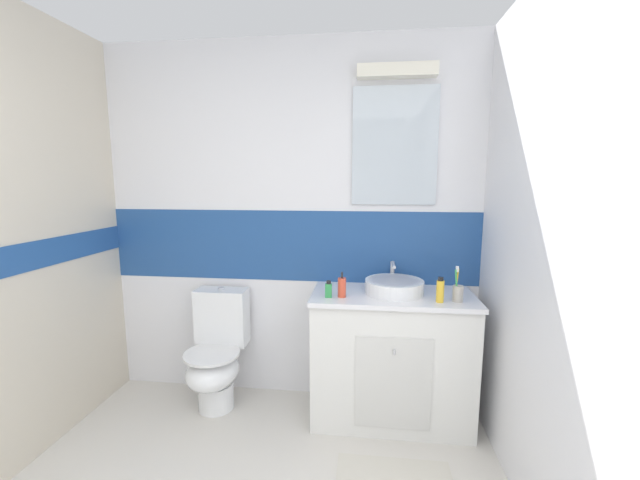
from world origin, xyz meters
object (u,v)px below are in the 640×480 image
at_px(toothbrush_cup, 458,292).
at_px(soap_dispenser, 342,287).
at_px(toilet, 217,354).
at_px(deodorant_spray_can, 440,291).
at_px(perfume_flask_small, 329,289).
at_px(sink_basin, 394,286).

height_order(toothbrush_cup, soap_dispenser, toothbrush_cup).
xyz_separation_m(toilet, soap_dispenser, (0.87, -0.12, 0.54)).
bearing_deg(deodorant_spray_can, perfume_flask_small, 178.66).
distance_m(sink_basin, toothbrush_cup, 0.39).
bearing_deg(toothbrush_cup, toilet, 175.32).
bearing_deg(toilet, perfume_flask_small, -9.76).
bearing_deg(soap_dispenser, perfume_flask_small, -167.85).
height_order(toilet, soap_dispenser, soap_dispenser).
relative_size(toothbrush_cup, perfume_flask_small, 2.03).
bearing_deg(toilet, deodorant_spray_can, -5.95).
xyz_separation_m(toothbrush_cup, perfume_flask_small, (-0.76, -0.01, -0.01)).
xyz_separation_m(toilet, deodorant_spray_can, (1.45, -0.15, 0.55)).
bearing_deg(sink_basin, deodorant_spray_can, -32.45).
distance_m(toothbrush_cup, deodorant_spray_can, 0.11).
height_order(sink_basin, soap_dispenser, sink_basin).
bearing_deg(toothbrush_cup, sink_basin, 159.01).
bearing_deg(toothbrush_cup, perfume_flask_small, -179.37).
xyz_separation_m(deodorant_spray_can, perfume_flask_small, (-0.66, 0.02, -0.02)).
distance_m(soap_dispenser, deodorant_spray_can, 0.58).
distance_m(sink_basin, perfume_flask_small, 0.43).
xyz_separation_m(sink_basin, deodorant_spray_can, (0.25, -0.16, 0.02)).
height_order(toothbrush_cup, perfume_flask_small, toothbrush_cup).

